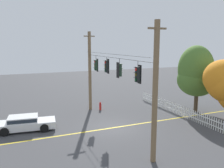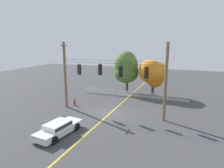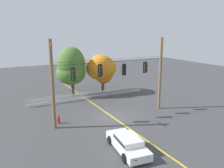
{
  "view_description": "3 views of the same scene",
  "coord_description": "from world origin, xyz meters",
  "px_view_note": "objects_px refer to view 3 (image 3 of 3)",
  "views": [
    {
      "loc": [
        16.12,
        -6.93,
        6.54
      ],
      "look_at": [
        -0.29,
        0.06,
        3.51
      ],
      "focal_mm": 36.92,
      "sensor_mm": 36.0,
      "label": 1
    },
    {
      "loc": [
        7.72,
        -19.08,
        7.77
      ],
      "look_at": [
        0.23,
        -0.11,
        3.37
      ],
      "focal_mm": 31.01,
      "sensor_mm": 36.0,
      "label": 2
    },
    {
      "loc": [
        -10.29,
        -19.58,
        8.49
      ],
      "look_at": [
        0.11,
        0.34,
        3.33
      ],
      "focal_mm": 37.43,
      "sensor_mm": 36.0,
      "label": 3
    }
  ],
  "objects_px": {
    "traffic_signal_southbound_primary": "(124,69)",
    "autumn_maple_near_fence": "(71,68)",
    "traffic_signal_westbound_side": "(74,74)",
    "traffic_signal_northbound_primary": "(101,71)",
    "parked_car": "(128,143)",
    "fire_hydrant": "(59,119)",
    "traffic_signal_eastbound_side": "(146,67)",
    "autumn_maple_mid": "(102,68)"
  },
  "relations": [
    {
      "from": "parked_car",
      "to": "traffic_signal_eastbound_side",
      "type": "bearing_deg",
      "value": 47.0
    },
    {
      "from": "autumn_maple_mid",
      "to": "parked_car",
      "type": "bearing_deg",
      "value": -108.57
    },
    {
      "from": "traffic_signal_westbound_side",
      "to": "fire_hydrant",
      "type": "bearing_deg",
      "value": 147.23
    },
    {
      "from": "traffic_signal_westbound_side",
      "to": "traffic_signal_northbound_primary",
      "type": "bearing_deg",
      "value": 0.0
    },
    {
      "from": "traffic_signal_southbound_primary",
      "to": "fire_hydrant",
      "type": "distance_m",
      "value": 7.84
    },
    {
      "from": "traffic_signal_westbound_side",
      "to": "traffic_signal_northbound_primary",
      "type": "distance_m",
      "value": 2.64
    },
    {
      "from": "autumn_maple_near_fence",
      "to": "autumn_maple_mid",
      "type": "xyz_separation_m",
      "value": [
        4.17,
        -0.35,
        -0.21
      ]
    },
    {
      "from": "traffic_signal_eastbound_side",
      "to": "fire_hydrant",
      "type": "bearing_deg",
      "value": 174.6
    },
    {
      "from": "traffic_signal_westbound_side",
      "to": "autumn_maple_mid",
      "type": "xyz_separation_m",
      "value": [
        6.92,
        8.99,
        -1.21
      ]
    },
    {
      "from": "traffic_signal_northbound_primary",
      "to": "autumn_maple_mid",
      "type": "xyz_separation_m",
      "value": [
        4.29,
        8.99,
        -1.33
      ]
    },
    {
      "from": "traffic_signal_westbound_side",
      "to": "autumn_maple_near_fence",
      "type": "bearing_deg",
      "value": 73.59
    },
    {
      "from": "fire_hydrant",
      "to": "autumn_maple_near_fence",
      "type": "bearing_deg",
      "value": 64.26
    },
    {
      "from": "autumn_maple_mid",
      "to": "fire_hydrant",
      "type": "height_order",
      "value": "autumn_maple_mid"
    },
    {
      "from": "autumn_maple_near_fence",
      "to": "parked_car",
      "type": "relative_size",
      "value": 1.4
    },
    {
      "from": "traffic_signal_northbound_primary",
      "to": "traffic_signal_eastbound_side",
      "type": "relative_size",
      "value": 0.97
    },
    {
      "from": "traffic_signal_northbound_primary",
      "to": "autumn_maple_mid",
      "type": "height_order",
      "value": "traffic_signal_northbound_primary"
    },
    {
      "from": "traffic_signal_westbound_side",
      "to": "fire_hydrant",
      "type": "xyz_separation_m",
      "value": [
        -1.34,
        0.86,
        -4.31
      ]
    },
    {
      "from": "traffic_signal_westbound_side",
      "to": "traffic_signal_northbound_primary",
      "type": "xyz_separation_m",
      "value": [
        2.63,
        0.0,
        0.12
      ]
    },
    {
      "from": "traffic_signal_westbound_side",
      "to": "fire_hydrant",
      "type": "height_order",
      "value": "traffic_signal_westbound_side"
    },
    {
      "from": "traffic_signal_westbound_side",
      "to": "traffic_signal_southbound_primary",
      "type": "xyz_separation_m",
      "value": [
        5.12,
        -0.02,
        0.06
      ]
    },
    {
      "from": "traffic_signal_eastbound_side",
      "to": "autumn_maple_mid",
      "type": "height_order",
      "value": "traffic_signal_eastbound_side"
    },
    {
      "from": "fire_hydrant",
      "to": "traffic_signal_westbound_side",
      "type": "bearing_deg",
      "value": -32.77
    },
    {
      "from": "traffic_signal_eastbound_side",
      "to": "autumn_maple_mid",
      "type": "distance_m",
      "value": 9.12
    },
    {
      "from": "traffic_signal_westbound_side",
      "to": "fire_hydrant",
      "type": "relative_size",
      "value": 1.81
    },
    {
      "from": "autumn_maple_mid",
      "to": "fire_hydrant",
      "type": "distance_m",
      "value": 12.0
    },
    {
      "from": "traffic_signal_northbound_primary",
      "to": "fire_hydrant",
      "type": "height_order",
      "value": "traffic_signal_northbound_primary"
    },
    {
      "from": "traffic_signal_southbound_primary",
      "to": "autumn_maple_mid",
      "type": "distance_m",
      "value": 9.27
    },
    {
      "from": "traffic_signal_southbound_primary",
      "to": "traffic_signal_westbound_side",
      "type": "bearing_deg",
      "value": 179.79
    },
    {
      "from": "fire_hydrant",
      "to": "traffic_signal_eastbound_side",
      "type": "bearing_deg",
      "value": -5.4
    },
    {
      "from": "traffic_signal_southbound_primary",
      "to": "autumn_maple_near_fence",
      "type": "relative_size",
      "value": 0.21
    },
    {
      "from": "traffic_signal_westbound_side",
      "to": "parked_car",
      "type": "bearing_deg",
      "value": -75.08
    },
    {
      "from": "autumn_maple_near_fence",
      "to": "fire_hydrant",
      "type": "distance_m",
      "value": 9.98
    },
    {
      "from": "traffic_signal_eastbound_side",
      "to": "autumn_maple_near_fence",
      "type": "distance_m",
      "value": 10.66
    },
    {
      "from": "parked_car",
      "to": "fire_hydrant",
      "type": "xyz_separation_m",
      "value": [
        -3.07,
        7.34,
        -0.2
      ]
    },
    {
      "from": "traffic_signal_southbound_primary",
      "to": "parked_car",
      "type": "relative_size",
      "value": 0.3
    },
    {
      "from": "autumn_maple_near_fence",
      "to": "fire_hydrant",
      "type": "relative_size",
      "value": 7.99
    },
    {
      "from": "traffic_signal_eastbound_side",
      "to": "autumn_maple_mid",
      "type": "xyz_separation_m",
      "value": [
        -0.85,
        8.99,
        -1.26
      ]
    },
    {
      "from": "traffic_signal_westbound_side",
      "to": "traffic_signal_northbound_primary",
      "type": "height_order",
      "value": "same"
    },
    {
      "from": "traffic_signal_northbound_primary",
      "to": "autumn_maple_near_fence",
      "type": "distance_m",
      "value": 9.41
    },
    {
      "from": "traffic_signal_westbound_side",
      "to": "fire_hydrant",
      "type": "distance_m",
      "value": 4.59
    },
    {
      "from": "traffic_signal_northbound_primary",
      "to": "autumn_maple_near_fence",
      "type": "xyz_separation_m",
      "value": [
        0.12,
        9.34,
        -1.12
      ]
    },
    {
      "from": "traffic_signal_eastbound_side",
      "to": "fire_hydrant",
      "type": "xyz_separation_m",
      "value": [
        -9.11,
        0.86,
        -4.36
      ]
    }
  ]
}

